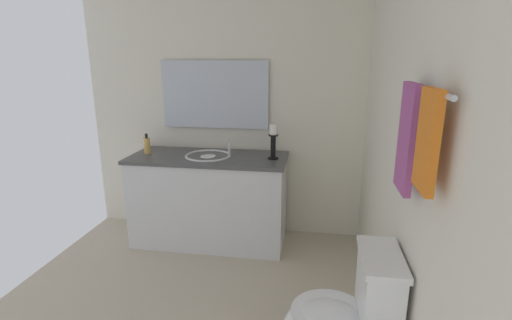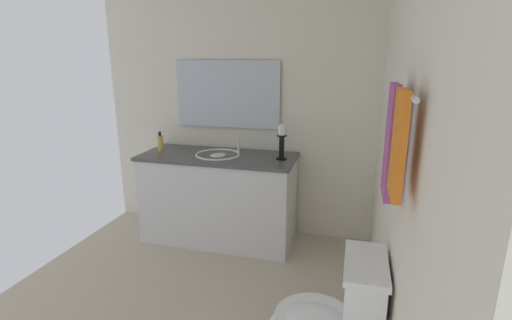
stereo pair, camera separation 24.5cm
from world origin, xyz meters
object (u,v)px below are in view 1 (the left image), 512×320
object	(u,v)px
vanity_cabinet	(210,199)
mirror	(215,95)
soap_bottle	(147,145)
towel_near_vanity	(407,138)
towel_bar	(427,90)
sink_basin	(208,160)
towel_center	(428,141)
candle_holder_tall	(273,141)

from	to	relation	value
vanity_cabinet	mirror	xyz separation A→B (m)	(-0.28, 0.00, 0.90)
soap_bottle	towel_near_vanity	world-z (taller)	towel_near_vanity
vanity_cabinet	towel_bar	bearing A→B (deg)	39.81
towel_near_vanity	sink_basin	bearing A→B (deg)	-137.89
mirror	soap_bottle	xyz separation A→B (m)	(0.27, -0.56, -0.43)
vanity_cabinet	sink_basin	xyz separation A→B (m)	(-0.00, 0.00, 0.36)
towel_bar	towel_center	distance (m)	0.21
sink_basin	soap_bottle	size ratio (longest dim) A/B	2.23
vanity_cabinet	sink_basin	distance (m)	0.36
soap_bottle	towel_near_vanity	size ratio (longest dim) A/B	0.39
towel_near_vanity	candle_holder_tall	bearing A→B (deg)	-153.21
towel_bar	soap_bottle	bearing A→B (deg)	-130.14
towel_near_vanity	mirror	bearing A→B (deg)	-142.90
vanity_cabinet	towel_bar	distance (m)	2.33
candle_holder_tall	sink_basin	bearing A→B (deg)	-89.77
towel_center	mirror	bearing A→B (deg)	-147.08
towel_bar	sink_basin	bearing A→B (deg)	-140.21
mirror	towel_bar	bearing A→B (deg)	35.27
sink_basin	candle_holder_tall	size ratio (longest dim) A/B	1.37
vanity_cabinet	candle_holder_tall	bearing A→B (deg)	90.23
mirror	towel_near_vanity	xyz separation A→B (m)	(1.71, 1.29, -0.00)
sink_basin	towel_bar	bearing A→B (deg)	39.79
towel_bar	towel_near_vanity	size ratio (longest dim) A/B	1.25
sink_basin	towel_bar	xyz separation A→B (m)	(1.57, 1.31, 0.75)
towel_bar	towel_center	xyz separation A→B (m)	(0.14, -0.02, -0.16)
soap_bottle	towel_center	bearing A→B (deg)	47.11
vanity_cabinet	towel_near_vanity	size ratio (longest dim) A/B	3.00
vanity_cabinet	towel_bar	world-z (taller)	towel_bar
candle_holder_tall	towel_bar	size ratio (longest dim) A/B	0.51
towel_near_vanity	towel_center	distance (m)	0.29
candle_holder_tall	soap_bottle	bearing A→B (deg)	-90.16
towel_bar	towel_near_vanity	distance (m)	0.25
candle_holder_tall	towel_bar	world-z (taller)	towel_bar
vanity_cabinet	towel_center	world-z (taller)	towel_center
sink_basin	towel_center	bearing A→B (deg)	36.96
towel_bar	towel_center	size ratio (longest dim) A/B	1.61
towel_bar	mirror	bearing A→B (deg)	-144.73
soap_bottle	towel_bar	size ratio (longest dim) A/B	0.31
vanity_cabinet	soap_bottle	bearing A→B (deg)	-90.56
vanity_cabinet	towel_near_vanity	distance (m)	2.12
mirror	towel_bar	size ratio (longest dim) A/B	1.71
sink_basin	towel_bar	world-z (taller)	towel_bar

